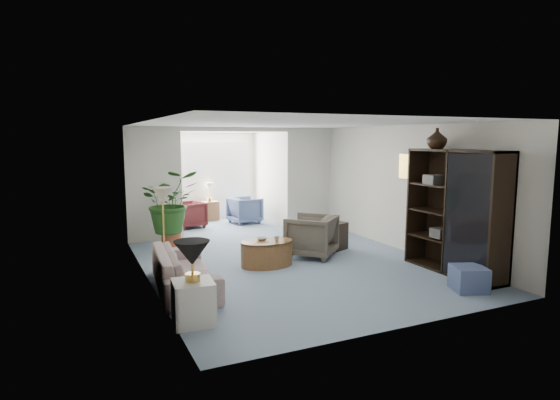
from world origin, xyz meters
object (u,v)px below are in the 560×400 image
table_lamp (192,253)px  floor_lamp (163,195)px  cabinet_urn (437,138)px  sunroom_chair_blue (245,210)px  end_table (193,302)px  coffee_table (267,253)px  sofa (184,270)px  sunroom_table (210,211)px  coffee_bowl (262,239)px  framed_picture (410,167)px  coffee_cup (277,239)px  plant_pot (171,240)px  side_table_dark (335,236)px  entertainment_cabinet (455,212)px  wingback_chair (311,236)px  sunroom_chair_maroon (189,215)px  ottoman (469,279)px

table_lamp → floor_lamp: size_ratio=1.22×
cabinet_urn → sunroom_chair_blue: cabinet_urn is taller
end_table → floor_lamp: floor_lamp is taller
table_lamp → coffee_table: (1.82, 2.00, -0.66)m
end_table → coffee_table: end_table is taller
sofa → sunroom_table: (1.95, 5.46, -0.03)m
sofa → coffee_table: sofa is taller
sofa → coffee_bowl: (1.57, 0.75, 0.18)m
framed_picture → coffee_cup: bearing=176.5°
sofa → plant_pot: bearing=-2.5°
coffee_table → side_table_dark: side_table_dark is taller
coffee_cup → framed_picture: bearing=-3.5°
sofa → coffee_bowl: sofa is taller
end_table → coffee_cup: (1.97, 1.90, 0.23)m
coffee_table → entertainment_cabinet: entertainment_cabinet is taller
table_lamp → sunroom_chair_blue: bearing=64.4°
floor_lamp → plant_pot: bearing=73.2°
wingback_chair → plant_pot: wingback_chair is taller
sunroom_chair_maroon → sunroom_table: 1.06m
table_lamp → entertainment_cabinet: entertainment_cabinet is taller
coffee_table → plant_pot: bearing=121.6°
sunroom_chair_maroon → coffee_cup: bearing=-0.9°
sofa → ottoman: (3.82, -1.84, -0.11)m
sunroom_table → coffee_table: bearing=-94.0°
sofa → wingback_chair: wingback_chair is taller
framed_picture → sunroom_chair_blue: framed_picture is taller
coffee_cup → sunroom_chair_maroon: sunroom_chair_maroon is taller
ottoman → sunroom_chair_blue: bearing=99.7°
wingback_chair → sunroom_chair_blue: size_ratio=1.15×
end_table → coffee_table: size_ratio=0.56×
sofa → side_table_dark: size_ratio=3.67×
sofa → floor_lamp: floor_lamp is taller
end_table → plant_pot: (0.55, 4.05, -0.11)m
table_lamp → plant_pot: size_ratio=1.10×
end_table → ottoman: end_table is taller
coffee_bowl → plant_pot: (-1.22, 1.96, -0.31)m
side_table_dark → sunroom_chair_blue: bearing=100.3°
sunroom_chair_blue → coffee_table: bearing=156.4°
floor_lamp → coffee_cup: floor_lamp is taller
plant_pot → sunroom_chair_blue: bearing=40.4°
framed_picture → side_table_dark: (-1.19, 0.82, -1.42)m
plant_pot → sofa: bearing=-97.4°
coffee_cup → cabinet_urn: (2.53, -1.09, 1.75)m
coffee_bowl → sunroom_table: 4.73m
wingback_chair → plant_pot: 2.93m
table_lamp → entertainment_cabinet: 4.51m
table_lamp → floor_lamp: 2.87m
entertainment_cabinet → side_table_dark: bearing=113.2°
table_lamp → coffee_table: bearing=47.7°
framed_picture → cabinet_urn: cabinet_urn is taller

